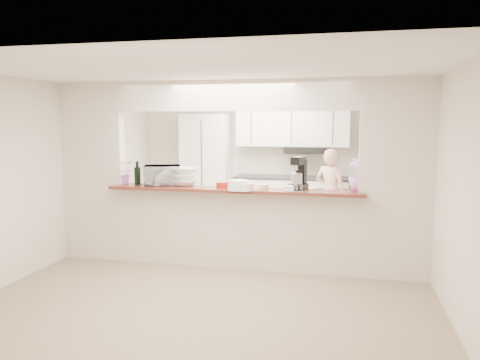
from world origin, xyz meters
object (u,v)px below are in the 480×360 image
(toaster_oven, at_px, (162,175))
(person, at_px, (330,193))
(stand_mixer, at_px, (299,175))
(refrigerator, at_px, (380,184))

(toaster_oven, relative_size, person, 0.33)
(stand_mixer, bearing_deg, person, 80.09)
(refrigerator, height_order, person, refrigerator)
(stand_mixer, bearing_deg, toaster_oven, -179.58)
(stand_mixer, relative_size, person, 0.28)
(toaster_oven, bearing_deg, stand_mixer, -19.30)
(toaster_oven, bearing_deg, person, 22.12)
(refrigerator, xyz_separation_m, stand_mixer, (-1.20, -2.59, 0.43))
(refrigerator, bearing_deg, toaster_oven, -139.81)
(toaster_oven, height_order, person, person)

